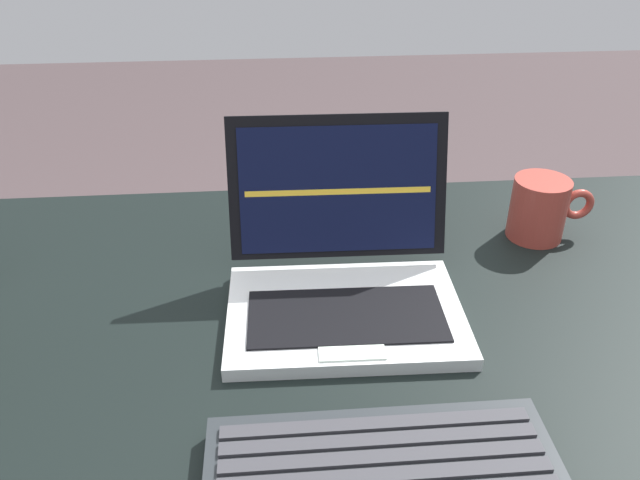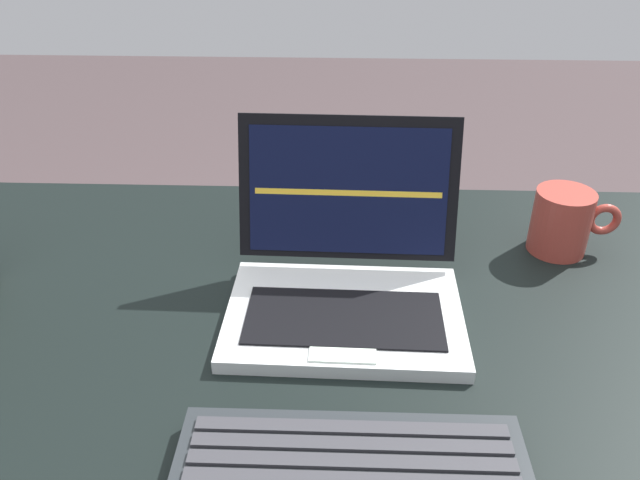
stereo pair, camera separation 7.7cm
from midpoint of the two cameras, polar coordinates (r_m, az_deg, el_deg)
The scene contains 4 objects.
desk at distance 0.88m, azimuth 7.89°, elevation -12.12°, with size 1.51×0.79×0.75m.
laptop_front at distance 0.83m, azimuth 4.93°, elevation -3.28°, with size 0.30×0.27×0.22m.
external_keyboard at distance 0.65m, azimuth 6.41°, elevation -19.87°, with size 0.34×0.13×0.03m.
coffee_mug at distance 1.03m, azimuth 22.76°, elevation 1.46°, with size 0.13×0.09×0.10m.
Camera 2 is at (-0.06, -0.64, 1.27)m, focal length 36.08 mm.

